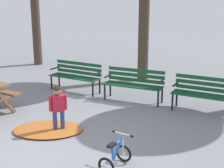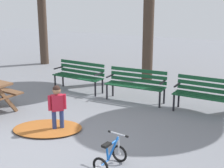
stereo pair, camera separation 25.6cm
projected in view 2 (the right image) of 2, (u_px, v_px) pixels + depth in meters
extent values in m
plane|color=slate|center=(35.00, 151.00, 5.70)|extent=(36.00, 36.00, 0.00)
cube|color=brown|center=(7.00, 100.00, 7.46)|extent=(0.12, 0.57, 0.76)
cube|color=#144728|center=(81.00, 76.00, 9.48)|extent=(1.60, 0.20, 0.03)
cube|color=#144728|center=(79.00, 76.00, 9.38)|extent=(1.60, 0.20, 0.03)
cube|color=#144728|center=(76.00, 77.00, 9.28)|extent=(1.60, 0.20, 0.03)
cube|color=#144728|center=(74.00, 78.00, 9.18)|extent=(1.60, 0.20, 0.03)
cube|color=#144728|center=(82.00, 72.00, 9.48)|extent=(1.60, 0.17, 0.09)
cube|color=#144728|center=(82.00, 68.00, 9.45)|extent=(1.60, 0.17, 0.09)
cube|color=#144728|center=(82.00, 63.00, 9.41)|extent=(1.60, 0.17, 0.09)
cylinder|color=black|center=(95.00, 89.00, 8.87)|extent=(0.05, 0.05, 0.44)
cylinder|color=black|center=(102.00, 86.00, 9.16)|extent=(0.05, 0.05, 0.44)
cube|color=black|center=(99.00, 74.00, 8.91)|extent=(0.07, 0.40, 0.03)
cylinder|color=black|center=(55.00, 82.00, 9.65)|extent=(0.05, 0.05, 0.44)
cylinder|color=black|center=(63.00, 79.00, 9.94)|extent=(0.05, 0.05, 0.44)
cube|color=black|center=(59.00, 68.00, 9.69)|extent=(0.07, 0.40, 0.03)
cube|color=#144728|center=(137.00, 84.00, 8.52)|extent=(1.60, 0.10, 0.03)
cube|color=#144728|center=(136.00, 85.00, 8.41)|extent=(1.60, 0.10, 0.03)
cube|color=#144728|center=(134.00, 86.00, 8.31)|extent=(1.60, 0.10, 0.03)
cube|color=#144728|center=(132.00, 87.00, 8.21)|extent=(1.60, 0.10, 0.03)
cube|color=#144728|center=(138.00, 80.00, 8.52)|extent=(1.60, 0.07, 0.09)
cube|color=#144728|center=(138.00, 75.00, 8.49)|extent=(1.60, 0.07, 0.09)
cube|color=#144728|center=(138.00, 71.00, 8.46)|extent=(1.60, 0.07, 0.09)
cylinder|color=black|center=(160.00, 99.00, 7.95)|extent=(0.05, 0.05, 0.44)
cylinder|color=black|center=(164.00, 95.00, 8.26)|extent=(0.05, 0.05, 0.44)
cube|color=black|center=(163.00, 82.00, 8.00)|extent=(0.05, 0.40, 0.03)
cylinder|color=black|center=(107.00, 92.00, 8.61)|extent=(0.05, 0.05, 0.44)
cylinder|color=black|center=(113.00, 88.00, 8.92)|extent=(0.05, 0.05, 0.44)
cube|color=black|center=(110.00, 76.00, 8.66)|extent=(0.05, 0.40, 0.03)
cube|color=#144728|center=(209.00, 95.00, 7.57)|extent=(1.60, 0.14, 0.03)
cube|color=#144728|center=(208.00, 96.00, 7.47)|extent=(1.60, 0.14, 0.03)
cube|color=#144728|center=(207.00, 97.00, 7.37)|extent=(1.60, 0.14, 0.03)
cube|color=#144728|center=(205.00, 99.00, 7.27)|extent=(1.60, 0.14, 0.03)
cube|color=#144728|center=(210.00, 90.00, 7.57)|extent=(1.60, 0.11, 0.09)
cube|color=#144728|center=(210.00, 85.00, 7.54)|extent=(1.60, 0.11, 0.09)
cube|color=#144728|center=(211.00, 80.00, 7.50)|extent=(1.60, 0.11, 0.09)
cylinder|color=black|center=(174.00, 102.00, 7.70)|extent=(0.05, 0.05, 0.44)
cylinder|color=black|center=(179.00, 99.00, 8.00)|extent=(0.05, 0.05, 0.44)
cube|color=black|center=(177.00, 85.00, 7.75)|extent=(0.06, 0.40, 0.03)
cylinder|color=navy|center=(62.00, 120.00, 6.56)|extent=(0.09, 0.09, 0.45)
cube|color=black|center=(62.00, 129.00, 6.61)|extent=(0.18, 0.17, 0.06)
cylinder|color=navy|center=(54.00, 121.00, 6.51)|extent=(0.09, 0.09, 0.45)
cube|color=black|center=(55.00, 130.00, 6.56)|extent=(0.18, 0.17, 0.06)
cube|color=#B71E33|center=(57.00, 103.00, 6.43)|extent=(0.26, 0.27, 0.33)
sphere|color=#996B4C|center=(57.00, 90.00, 6.36)|extent=(0.17, 0.17, 0.17)
sphere|color=black|center=(57.00, 89.00, 6.36)|extent=(0.16, 0.16, 0.16)
cylinder|color=#B71E33|center=(65.00, 101.00, 6.48)|extent=(0.07, 0.07, 0.31)
cylinder|color=#B71E33|center=(50.00, 103.00, 6.38)|extent=(0.07, 0.07, 0.31)
torus|color=black|center=(119.00, 154.00, 5.30)|extent=(0.30, 0.08, 0.30)
cylinder|color=silver|center=(119.00, 154.00, 5.30)|extent=(0.05, 0.05, 0.04)
torus|color=black|center=(100.00, 166.00, 4.89)|extent=(0.30, 0.08, 0.30)
cylinder|color=silver|center=(100.00, 166.00, 4.89)|extent=(0.05, 0.05, 0.04)
cylinder|color=blue|center=(113.00, 148.00, 5.12)|extent=(0.08, 0.31, 0.32)
cylinder|color=blue|center=(107.00, 153.00, 5.00)|extent=(0.05, 0.08, 0.27)
cylinder|color=blue|center=(104.00, 163.00, 4.97)|extent=(0.05, 0.20, 0.05)
cylinder|color=silver|center=(119.00, 145.00, 5.25)|extent=(0.04, 0.08, 0.32)
cylinder|color=blue|center=(112.00, 143.00, 5.08)|extent=(0.07, 0.32, 0.05)
cube|color=black|center=(107.00, 145.00, 4.94)|extent=(0.11, 0.18, 0.04)
cylinder|color=silver|center=(118.00, 134.00, 5.18)|extent=(0.34, 0.07, 0.02)
cylinder|color=black|center=(110.00, 132.00, 5.27)|extent=(0.05, 0.04, 0.04)
cylinder|color=black|center=(127.00, 136.00, 5.08)|extent=(0.05, 0.04, 0.04)
ellipsoid|color=#9E5623|center=(48.00, 128.00, 6.64)|extent=(1.74, 1.55, 0.07)
cylinder|color=#423328|center=(43.00, 22.00, 13.01)|extent=(0.35, 0.35, 3.51)
cylinder|color=#423328|center=(148.00, 23.00, 10.30)|extent=(0.36, 0.36, 3.82)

